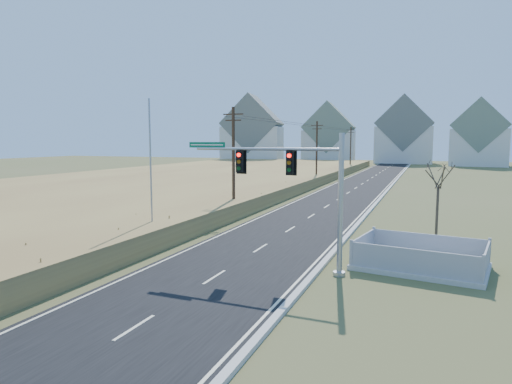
% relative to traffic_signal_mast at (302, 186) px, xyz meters
% --- Properties ---
extents(ground, '(260.00, 260.00, 0.00)m').
position_rel_traffic_signal_mast_xyz_m(ground, '(-3.38, -0.53, -4.10)').
color(ground, '#4E5328').
rests_on(ground, ground).
extents(road, '(8.00, 180.00, 0.06)m').
position_rel_traffic_signal_mast_xyz_m(road, '(-3.38, 49.47, -4.07)').
color(road, black).
rests_on(road, ground).
extents(curb, '(0.30, 180.00, 0.18)m').
position_rel_traffic_signal_mast_xyz_m(curb, '(0.77, 49.47, -4.01)').
color(curb, '#B2AFA8').
rests_on(curb, ground).
extents(reed_marsh, '(38.00, 110.00, 1.30)m').
position_rel_traffic_signal_mast_xyz_m(reed_marsh, '(-27.38, 39.47, -3.45)').
color(reed_marsh, '#AA954D').
rests_on(reed_marsh, ground).
extents(utility_pole_near, '(1.80, 0.26, 9.00)m').
position_rel_traffic_signal_mast_xyz_m(utility_pole_near, '(-9.88, 14.47, 0.59)').
color(utility_pole_near, '#422D1E').
rests_on(utility_pole_near, ground).
extents(utility_pole_mid, '(1.80, 0.26, 9.00)m').
position_rel_traffic_signal_mast_xyz_m(utility_pole_mid, '(-9.88, 44.47, 0.59)').
color(utility_pole_mid, '#422D1E').
rests_on(utility_pole_mid, ground).
extents(utility_pole_far, '(1.80, 0.26, 9.00)m').
position_rel_traffic_signal_mast_xyz_m(utility_pole_far, '(-9.88, 74.47, 0.59)').
color(utility_pole_far, '#422D1E').
rests_on(utility_pole_far, ground).
extents(condo_nw, '(17.69, 13.38, 19.05)m').
position_rel_traffic_signal_mast_xyz_m(condo_nw, '(-41.38, 99.47, 3.61)').
color(condo_nw, silver).
rests_on(condo_nw, ground).
extents(condo_nnw, '(14.93, 11.17, 17.03)m').
position_rel_traffic_signal_mast_xyz_m(condo_nnw, '(-21.38, 107.47, 2.84)').
color(condo_nnw, silver).
rests_on(condo_nnw, ground).
extents(condo_n, '(15.27, 10.20, 18.54)m').
position_rel_traffic_signal_mast_xyz_m(condo_n, '(-1.38, 111.47, 3.51)').
color(condo_n, silver).
rests_on(condo_n, ground).
extents(condo_ne, '(14.12, 10.51, 16.52)m').
position_rel_traffic_signal_mast_xyz_m(condo_ne, '(16.62, 103.47, 2.74)').
color(condo_ne, silver).
rests_on(condo_ne, ground).
extents(traffic_signal_mast, '(8.25, 0.74, 6.57)m').
position_rel_traffic_signal_mast_xyz_m(traffic_signal_mast, '(0.00, 0.00, 0.00)').
color(traffic_signal_mast, '#9EA0A5').
rests_on(traffic_signal_mast, ground).
extents(fence_enclosure, '(6.62, 5.05, 1.37)m').
position_rel_traffic_signal_mast_xyz_m(fence_enclosure, '(5.32, 2.50, -3.82)').
color(fence_enclosure, '#B7B5AD').
rests_on(fence_enclosure, ground).
extents(open_sign, '(0.44, 0.30, 0.60)m').
position_rel_traffic_signal_mast_xyz_m(open_sign, '(3.70, 1.08, -3.77)').
color(open_sign, white).
rests_on(open_sign, ground).
extents(flagpole, '(0.39, 0.39, 8.72)m').
position_rel_traffic_signal_mast_xyz_m(flagpole, '(-10.23, 2.81, -0.61)').
color(flagpole, '#B7B5AD').
rests_on(flagpole, ground).
extents(bare_tree, '(1.98, 1.98, 5.25)m').
position_rel_traffic_signal_mast_xyz_m(bare_tree, '(6.09, 8.88, 0.14)').
color(bare_tree, '#4C3F33').
rests_on(bare_tree, ground).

